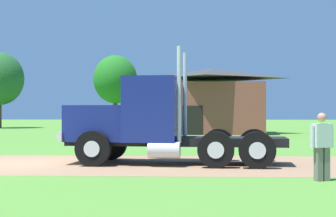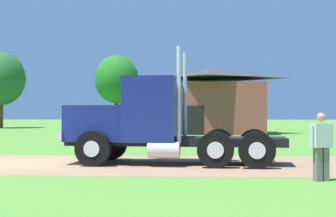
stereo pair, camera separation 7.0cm
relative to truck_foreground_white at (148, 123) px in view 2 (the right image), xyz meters
name	(u,v)px [view 2 (the right image)]	position (x,y,z in m)	size (l,w,h in m)	color
ground_plane	(20,164)	(-4.26, -0.29, -1.36)	(200.00, 200.00, 0.00)	#548D32
dirt_track	(20,164)	(-4.26, -0.29, -1.36)	(120.00, 6.43, 0.01)	#9C7555
truck_foreground_white	(148,123)	(0.00, 0.00, 0.00)	(7.49, 3.21, 3.81)	black
visitor_walking_mid	(321,144)	(4.72, -4.16, -0.43)	(0.63, 0.41, 1.71)	silver
shed_building	(212,102)	(3.12, 24.55, 1.18)	(9.78, 8.13, 5.28)	brown
tree_left	(1,79)	(-19.16, 37.05, 3.96)	(5.18, 5.18, 8.19)	#513823
tree_mid	(117,80)	(-5.89, 32.39, 3.55)	(4.28, 4.28, 7.28)	#513823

